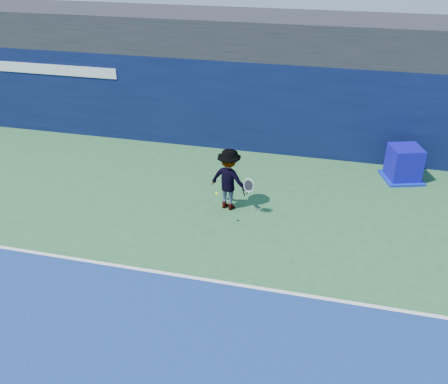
{
  "coord_description": "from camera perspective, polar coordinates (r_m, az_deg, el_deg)",
  "views": [
    {
      "loc": [
        2.8,
        -5.25,
        6.83
      ],
      "look_at": [
        0.19,
        5.2,
        1.0
      ],
      "focal_mm": 40.0,
      "sensor_mm": 36.0,
      "label": 1
    }
  ],
  "objects": [
    {
      "name": "back_wall_assembly",
      "position": [
        16.86,
        3.8,
        9.93
      ],
      "size": [
        36.0,
        1.03,
        3.0
      ],
      "color": "#0A1338",
      "rests_on": "ground"
    },
    {
      "name": "tennis_ball",
      "position": [
        12.27,
        -0.85,
        -0.18
      ],
      "size": [
        0.08,
        0.08,
        0.08
      ],
      "color": "#C6FA1B",
      "rests_on": "ground"
    },
    {
      "name": "baseline",
      "position": [
        11.06,
        -3.75,
        -9.71
      ],
      "size": [
        24.0,
        0.1,
        0.01
      ],
      "primitive_type": "cube",
      "color": "white",
      "rests_on": "ground"
    },
    {
      "name": "tennis_player",
      "position": [
        13.18,
        0.59,
        1.46
      ],
      "size": [
        1.37,
        0.92,
        1.71
      ],
      "color": "white",
      "rests_on": "ground"
    },
    {
      "name": "stadium_band",
      "position": [
        17.29,
        4.69,
        17.56
      ],
      "size": [
        36.0,
        3.0,
        1.2
      ],
      "primitive_type": "cube",
      "color": "#222127",
      "rests_on": "back_wall_assembly"
    },
    {
      "name": "equipment_cart",
      "position": [
        15.82,
        19.84,
        2.95
      ],
      "size": [
        1.36,
        1.36,
        1.04
      ],
      "color": "#110B9D",
      "rests_on": "ground"
    }
  ]
}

